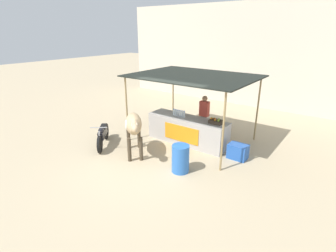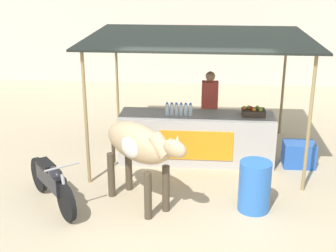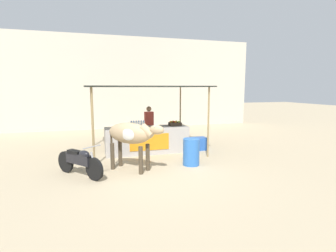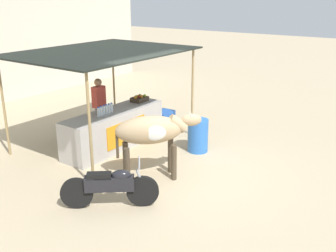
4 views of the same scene
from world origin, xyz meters
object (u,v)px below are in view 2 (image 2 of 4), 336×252
object	(u,v)px
cooler_box	(299,154)
motorcycle_parked	(52,181)
vendor_behind_counter	(209,109)
water_barrel	(255,186)
stall_counter	(196,138)
cow	(139,146)
fruit_crate	(253,112)

from	to	relation	value
cooler_box	motorcycle_parked	bearing A→B (deg)	-155.94
vendor_behind_counter	water_barrel	size ratio (longest dim) A/B	2.00
stall_counter	cooler_box	bearing A→B (deg)	-2.79
stall_counter	cow	size ratio (longest dim) A/B	1.92
fruit_crate	vendor_behind_counter	size ratio (longest dim) A/B	0.27
motorcycle_parked	cow	bearing A→B (deg)	5.03
vendor_behind_counter	motorcycle_parked	size ratio (longest dim) A/B	1.14
fruit_crate	vendor_behind_counter	bearing A→B (deg)	140.09
water_barrel	cow	size ratio (longest dim) A/B	0.53
vendor_behind_counter	cow	distance (m)	2.86
water_barrel	cooler_box	bearing A→B (deg)	60.37
stall_counter	vendor_behind_counter	bearing A→B (deg)	71.98
vendor_behind_counter	fruit_crate	bearing A→B (deg)	-39.91
vendor_behind_counter	cooler_box	distance (m)	2.03
stall_counter	vendor_behind_counter	size ratio (longest dim) A/B	1.82
cooler_box	stall_counter	bearing A→B (deg)	177.21
fruit_crate	vendor_behind_counter	xyz separation A→B (m)	(-0.84, 0.70, -0.18)
stall_counter	water_barrel	distance (m)	2.12
water_barrel	cow	distance (m)	1.94
water_barrel	motorcycle_parked	xyz separation A→B (m)	(-3.25, -0.12, 0.02)
motorcycle_parked	stall_counter	bearing A→B (deg)	41.33
water_barrel	motorcycle_parked	bearing A→B (deg)	-177.97
stall_counter	vendor_behind_counter	world-z (taller)	vendor_behind_counter
water_barrel	vendor_behind_counter	bearing A→B (deg)	105.39
cooler_box	water_barrel	distance (m)	2.07
cooler_box	motorcycle_parked	world-z (taller)	motorcycle_parked
cow	water_barrel	bearing A→B (deg)	-0.30
cooler_box	cow	bearing A→B (deg)	-148.01
stall_counter	cow	world-z (taller)	cow
water_barrel	motorcycle_parked	size ratio (longest dim) A/B	0.57
vendor_behind_counter	cooler_box	xyz separation A→B (m)	(1.75, -0.85, -0.61)
fruit_crate	vendor_behind_counter	world-z (taller)	vendor_behind_counter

